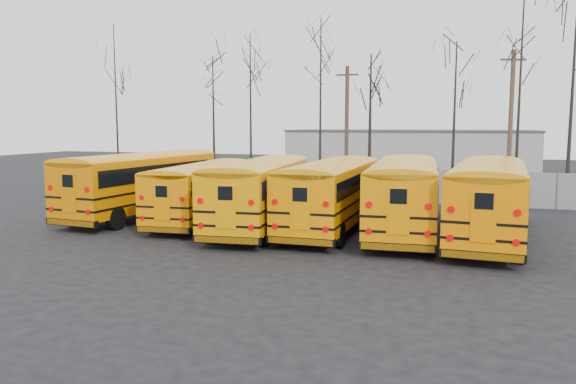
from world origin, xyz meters
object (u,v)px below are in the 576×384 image
(bus_d, at_px, (332,189))
(bus_f, at_px, (489,194))
(bus_c, at_px, (261,187))
(utility_pole_left, at_px, (347,128))
(bus_b, at_px, (204,187))
(bus_e, at_px, (405,190))
(bus_a, at_px, (145,178))
(utility_pole_right, at_px, (511,121))

(bus_d, height_order, bus_f, bus_f)
(bus_c, xyz_separation_m, utility_pole_left, (0.73, 14.36, 2.53))
(utility_pole_left, bearing_deg, bus_b, -104.76)
(bus_b, bearing_deg, bus_d, -6.38)
(utility_pole_left, bearing_deg, bus_d, -78.76)
(bus_c, height_order, bus_e, bus_e)
(bus_d, relative_size, bus_e, 0.96)
(bus_d, xyz_separation_m, utility_pole_left, (-2.37, 13.75, 2.55))
(bus_c, height_order, bus_d, bus_c)
(bus_b, bearing_deg, bus_a, 165.94)
(bus_a, height_order, utility_pole_right, utility_pole_right)
(utility_pole_left, bearing_deg, bus_c, -91.45)
(bus_d, xyz_separation_m, bus_e, (3.10, 0.18, 0.06))
(bus_c, height_order, utility_pole_right, utility_pole_right)
(bus_f, xyz_separation_m, utility_pole_left, (-8.84, 14.01, 2.48))
(bus_d, bearing_deg, utility_pole_right, 62.34)
(bus_a, xyz_separation_m, bus_e, (13.02, -0.56, -0.04))
(bus_b, distance_m, bus_c, 3.32)
(bus_f, xyz_separation_m, utility_pole_right, (1.61, 15.75, 2.93))
(bus_f, bearing_deg, utility_pole_right, 87.45)
(utility_pole_right, bearing_deg, bus_c, -145.26)
(bus_e, relative_size, bus_f, 0.99)
(bus_a, distance_m, bus_b, 3.64)
(bus_b, xyz_separation_m, utility_pole_left, (3.96, 13.59, 2.70))
(bus_a, bearing_deg, bus_b, -4.39)
(bus_b, relative_size, bus_f, 0.89)
(bus_a, xyz_separation_m, bus_f, (16.39, -0.99, -0.03))
(bus_b, height_order, bus_c, bus_c)
(utility_pole_left, bearing_deg, utility_pole_right, 10.91)
(bus_c, distance_m, utility_pole_left, 14.60)
(bus_b, bearing_deg, utility_pole_right, 41.84)
(bus_c, xyz_separation_m, bus_d, (3.10, 0.61, -0.02))
(bus_f, bearing_deg, bus_e, 175.93)
(utility_pole_left, height_order, utility_pole_right, utility_pole_right)
(bus_f, height_order, utility_pole_left, utility_pole_left)
(bus_c, relative_size, utility_pole_right, 1.21)
(bus_b, bearing_deg, bus_f, -6.79)
(utility_pole_right, bearing_deg, bus_f, -116.30)
(bus_d, xyz_separation_m, bus_f, (6.47, -0.26, 0.07))
(bus_a, relative_size, bus_f, 1.02)
(bus_a, bearing_deg, bus_e, 2.29)
(bus_e, distance_m, utility_pole_left, 14.85)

